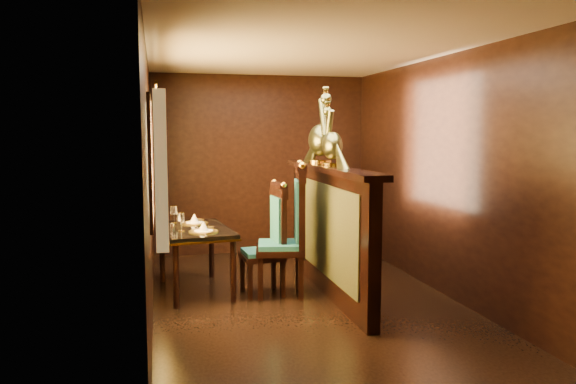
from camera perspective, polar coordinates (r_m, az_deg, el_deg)
name	(u,v)px	position (r m, az deg, el deg)	size (l,w,h in m)	color
ground	(306,303)	(5.75, 1.85, -11.19)	(5.00, 5.00, 0.00)	black
room_shell	(298,145)	(5.49, 1.00, 4.77)	(3.04, 5.04, 2.52)	black
partition	(328,227)	(5.96, 4.11, -3.54)	(0.26, 2.70, 1.36)	black
dining_table	(195,234)	(6.10, -9.48, -4.24)	(0.84, 1.25, 0.89)	black
chair_left	(272,235)	(5.94, -1.62, -4.40)	(0.46, 0.48, 1.20)	black
chair_right	(293,226)	(5.88, 0.47, -3.43)	(0.59, 0.62, 1.41)	black
peacock_left	(332,133)	(5.78, 4.52, 5.96)	(0.21, 0.57, 0.67)	#1B5238
peacock_right	(320,126)	(6.19, 3.29, 6.70)	(0.26, 0.70, 0.83)	#1B5238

